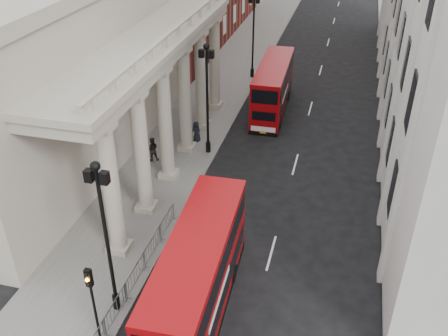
{
  "coord_description": "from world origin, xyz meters",
  "views": [
    {
      "loc": [
        8.84,
        -11.4,
        18.73
      ],
      "look_at": [
        2.53,
        12.76,
        3.43
      ],
      "focal_mm": 40.0,
      "sensor_mm": 36.0,
      "label": 1
    }
  ],
  "objects_px": {
    "pedestrian_c": "(196,131)",
    "pedestrian_b": "(152,149)",
    "bus_near": "(198,276)",
    "bus_far": "(273,87)",
    "pedestrian_a": "(168,164)",
    "lamp_post_north": "(253,30)",
    "lamp_post_south": "(105,230)",
    "lamp_post_mid": "(207,92)",
    "traffic_light": "(91,293)"
  },
  "relations": [
    {
      "from": "pedestrian_c",
      "to": "pedestrian_b",
      "type": "bearing_deg",
      "value": -104.75
    },
    {
      "from": "pedestrian_c",
      "to": "bus_near",
      "type": "bearing_deg",
      "value": -55.43
    },
    {
      "from": "bus_far",
      "to": "pedestrian_c",
      "type": "xyz_separation_m",
      "value": [
        -4.69,
        -7.28,
        -1.29
      ]
    },
    {
      "from": "bus_far",
      "to": "pedestrian_a",
      "type": "bearing_deg",
      "value": -113.69
    },
    {
      "from": "lamp_post_north",
      "to": "pedestrian_a",
      "type": "xyz_separation_m",
      "value": [
        -1.74,
        -19.88,
        -3.9
      ]
    },
    {
      "from": "lamp_post_south",
      "to": "lamp_post_mid",
      "type": "distance_m",
      "value": 16.0
    },
    {
      "from": "traffic_light",
      "to": "pedestrian_a",
      "type": "distance_m",
      "value": 14.41
    },
    {
      "from": "lamp_post_mid",
      "to": "bus_far",
      "type": "height_order",
      "value": "lamp_post_mid"
    },
    {
      "from": "lamp_post_mid",
      "to": "pedestrian_a",
      "type": "bearing_deg",
      "value": -114.09
    },
    {
      "from": "lamp_post_south",
      "to": "pedestrian_a",
      "type": "bearing_deg",
      "value": 98.15
    },
    {
      "from": "traffic_light",
      "to": "lamp_post_south",
      "type": "bearing_deg",
      "value": 92.84
    },
    {
      "from": "bus_far",
      "to": "lamp_post_mid",
      "type": "bearing_deg",
      "value": -112.72
    },
    {
      "from": "traffic_light",
      "to": "pedestrian_c",
      "type": "distance_m",
      "value": 19.59
    },
    {
      "from": "bus_far",
      "to": "pedestrian_a",
      "type": "relative_size",
      "value": 5.63
    },
    {
      "from": "traffic_light",
      "to": "pedestrian_a",
      "type": "height_order",
      "value": "traffic_light"
    },
    {
      "from": "bus_far",
      "to": "pedestrian_a",
      "type": "height_order",
      "value": "bus_far"
    },
    {
      "from": "pedestrian_a",
      "to": "lamp_post_mid",
      "type": "bearing_deg",
      "value": 30.91
    },
    {
      "from": "bus_far",
      "to": "pedestrian_c",
      "type": "height_order",
      "value": "bus_far"
    },
    {
      "from": "pedestrian_a",
      "to": "pedestrian_c",
      "type": "height_order",
      "value": "pedestrian_a"
    },
    {
      "from": "lamp_post_south",
      "to": "pedestrian_b",
      "type": "relative_size",
      "value": 4.57
    },
    {
      "from": "lamp_post_mid",
      "to": "lamp_post_north",
      "type": "relative_size",
      "value": 1.0
    },
    {
      "from": "lamp_post_south",
      "to": "lamp_post_north",
      "type": "bearing_deg",
      "value": 90.0
    },
    {
      "from": "lamp_post_south",
      "to": "bus_far",
      "type": "xyz_separation_m",
      "value": [
        3.33,
        24.68,
        -2.67
      ]
    },
    {
      "from": "lamp_post_south",
      "to": "bus_near",
      "type": "bearing_deg",
      "value": 12.15
    },
    {
      "from": "traffic_light",
      "to": "pedestrian_b",
      "type": "relative_size",
      "value": 2.36
    },
    {
      "from": "lamp_post_mid",
      "to": "pedestrian_c",
      "type": "bearing_deg",
      "value": 134.13
    },
    {
      "from": "pedestrian_b",
      "to": "lamp_post_south",
      "type": "bearing_deg",
      "value": 82.68
    },
    {
      "from": "traffic_light",
      "to": "pedestrian_b",
      "type": "height_order",
      "value": "traffic_light"
    },
    {
      "from": "traffic_light",
      "to": "bus_near",
      "type": "height_order",
      "value": "bus_near"
    },
    {
      "from": "lamp_post_mid",
      "to": "bus_far",
      "type": "xyz_separation_m",
      "value": [
        3.33,
        8.68,
        -2.67
      ]
    },
    {
      "from": "lamp_post_mid",
      "to": "traffic_light",
      "type": "relative_size",
      "value": 1.93
    },
    {
      "from": "bus_near",
      "to": "pedestrian_a",
      "type": "relative_size",
      "value": 5.95
    },
    {
      "from": "lamp_post_south",
      "to": "lamp_post_mid",
      "type": "bearing_deg",
      "value": 90.0
    },
    {
      "from": "traffic_light",
      "to": "pedestrian_c",
      "type": "height_order",
      "value": "traffic_light"
    },
    {
      "from": "lamp_post_north",
      "to": "bus_near",
      "type": "relative_size",
      "value": 0.79
    },
    {
      "from": "lamp_post_north",
      "to": "bus_far",
      "type": "xyz_separation_m",
      "value": [
        3.33,
        -7.32,
        -2.67
      ]
    },
    {
      "from": "lamp_post_north",
      "to": "bus_far",
      "type": "bearing_deg",
      "value": -65.54
    },
    {
      "from": "traffic_light",
      "to": "bus_far",
      "type": "height_order",
      "value": "traffic_light"
    },
    {
      "from": "bus_near",
      "to": "pedestrian_c",
      "type": "height_order",
      "value": "bus_near"
    },
    {
      "from": "lamp_post_north",
      "to": "traffic_light",
      "type": "height_order",
      "value": "lamp_post_north"
    },
    {
      "from": "bus_near",
      "to": "bus_far",
      "type": "xyz_separation_m",
      "value": [
        -0.62,
        23.82,
        -0.12
      ]
    },
    {
      "from": "bus_far",
      "to": "pedestrian_c",
      "type": "distance_m",
      "value": 8.75
    },
    {
      "from": "lamp_post_north",
      "to": "pedestrian_a",
      "type": "bearing_deg",
      "value": -94.99
    },
    {
      "from": "bus_near",
      "to": "pedestrian_c",
      "type": "relative_size",
      "value": 6.35
    },
    {
      "from": "pedestrian_c",
      "to": "lamp_post_mid",
      "type": "bearing_deg",
      "value": -29.08
    },
    {
      "from": "lamp_post_south",
      "to": "pedestrian_a",
      "type": "xyz_separation_m",
      "value": [
        -1.74,
        12.12,
        -3.9
      ]
    },
    {
      "from": "pedestrian_a",
      "to": "pedestrian_b",
      "type": "distance_m",
      "value": 2.48
    },
    {
      "from": "pedestrian_c",
      "to": "lamp_post_south",
      "type": "bearing_deg",
      "value": -68.77
    },
    {
      "from": "pedestrian_a",
      "to": "pedestrian_b",
      "type": "bearing_deg",
      "value": 102.74
    },
    {
      "from": "bus_far",
      "to": "bus_near",
      "type": "bearing_deg",
      "value": -90.21
    }
  ]
}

